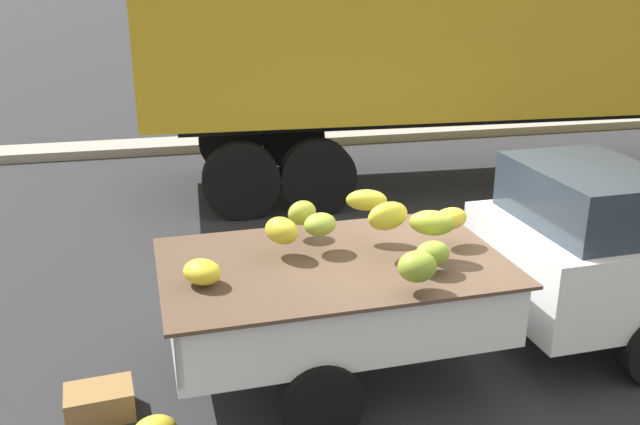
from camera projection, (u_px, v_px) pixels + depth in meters
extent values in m
plane|color=#28282B|center=(445.00, 340.00, 6.55)|extent=(220.00, 220.00, 0.00)
cube|color=gray|center=(291.00, 139.00, 13.81)|extent=(80.00, 0.80, 0.16)
cube|color=white|center=(598.00, 261.00, 6.36)|extent=(2.01, 1.70, 0.78)
cube|color=#28333D|center=(589.00, 196.00, 6.10)|extent=(1.13, 1.47, 0.52)
cube|color=white|center=(332.00, 315.00, 5.81)|extent=(2.74, 1.73, 0.08)
cube|color=white|center=(309.00, 252.00, 6.44)|extent=(2.68, 0.15, 0.44)
cube|color=white|center=(363.00, 334.00, 5.00)|extent=(2.68, 0.15, 0.44)
cube|color=white|center=(476.00, 270.00, 6.04)|extent=(0.11, 1.63, 0.44)
cube|color=white|center=(171.00, 307.00, 5.40)|extent=(0.11, 1.63, 0.44)
cube|color=#B21914|center=(308.00, 254.00, 6.48)|extent=(2.57, 0.11, 0.07)
cube|color=brown|center=(333.00, 262.00, 5.64)|extent=(2.86, 1.86, 0.03)
ellipsoid|color=#A1AC30|center=(302.00, 213.00, 6.05)|extent=(0.33, 0.30, 0.22)
ellipsoid|color=gold|center=(450.00, 219.00, 5.87)|extent=(0.38, 0.31, 0.19)
ellipsoid|color=gold|center=(202.00, 272.00, 5.17)|extent=(0.40, 0.41, 0.18)
ellipsoid|color=gold|center=(388.00, 216.00, 5.63)|extent=(0.42, 0.31, 0.23)
ellipsoid|color=#8CA331|center=(320.00, 224.00, 5.74)|extent=(0.38, 0.37, 0.19)
ellipsoid|color=olive|center=(417.00, 266.00, 5.04)|extent=(0.32, 0.29, 0.23)
ellipsoid|color=#96A42E|center=(432.00, 223.00, 5.57)|extent=(0.43, 0.37, 0.20)
ellipsoid|color=gold|center=(366.00, 200.00, 5.93)|extent=(0.39, 0.27, 0.18)
ellipsoid|color=olive|center=(432.00, 254.00, 5.36)|extent=(0.34, 0.30, 0.20)
ellipsoid|color=gold|center=(281.00, 230.00, 5.64)|extent=(0.36, 0.40, 0.22)
cylinder|color=black|center=(549.00, 272.00, 7.25)|extent=(0.65, 0.22, 0.64)
cylinder|color=black|center=(277.00, 306.00, 6.53)|extent=(0.65, 0.22, 0.64)
cylinder|color=black|center=(320.00, 401.00, 5.10)|extent=(0.65, 0.22, 0.64)
cube|color=gold|center=(530.00, 17.00, 10.79)|extent=(12.09, 3.00, 2.70)
cube|color=black|center=(521.00, 112.00, 11.29)|extent=(11.05, 0.86, 0.30)
cylinder|color=black|center=(293.00, 137.00, 11.97)|extent=(1.09, 0.34, 1.08)
cylinder|color=black|center=(318.00, 177.00, 9.75)|extent=(1.09, 0.34, 1.08)
cylinder|color=black|center=(230.00, 140.00, 11.79)|extent=(1.09, 0.34, 1.08)
cylinder|color=black|center=(241.00, 181.00, 9.57)|extent=(1.09, 0.34, 1.08)
cube|color=olive|center=(100.00, 402.00, 5.42)|extent=(0.55, 0.41, 0.24)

